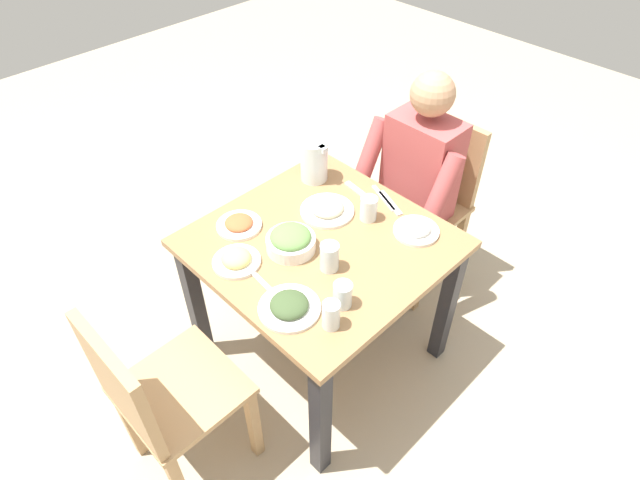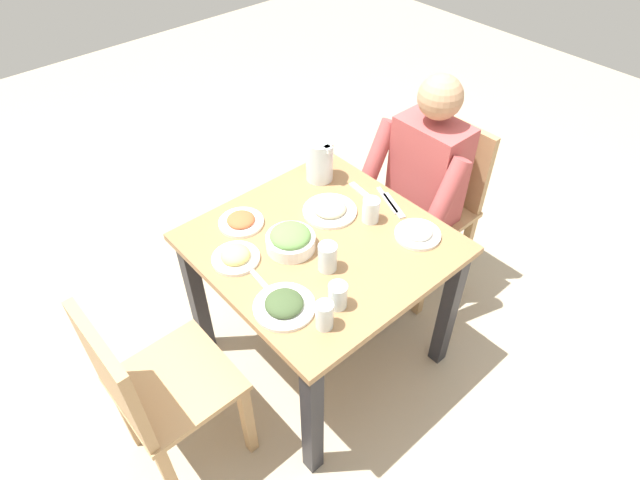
% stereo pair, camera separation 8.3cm
% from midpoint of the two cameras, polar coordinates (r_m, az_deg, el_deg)
% --- Properties ---
extents(ground_plane, '(8.00, 8.00, 0.00)m').
position_cam_midpoint_polar(ground_plane, '(2.64, -0.81, -11.74)').
color(ground_plane, tan).
extents(dining_table, '(0.89, 0.89, 0.73)m').
position_cam_midpoint_polar(dining_table, '(2.17, -0.96, -2.47)').
color(dining_table, '#997047').
rests_on(dining_table, ground_plane).
extents(chair_near, '(0.40, 0.40, 0.90)m').
position_cam_midpoint_polar(chair_near, '(2.71, 10.74, 4.81)').
color(chair_near, tan).
rests_on(chair_near, ground_plane).
extents(chair_far, '(0.40, 0.40, 0.90)m').
position_cam_midpoint_polar(chair_far, '(2.00, -18.06, -15.69)').
color(chair_far, tan).
rests_on(chair_far, ground_plane).
extents(diner_near, '(0.48, 0.53, 1.19)m').
position_cam_midpoint_polar(diner_near, '(2.49, 8.31, 5.47)').
color(diner_near, '#B24C4C').
rests_on(diner_near, ground_plane).
extents(water_pitcher, '(0.16, 0.12, 0.19)m').
position_cam_midpoint_polar(water_pitcher, '(2.35, -1.67, 8.50)').
color(water_pitcher, silver).
rests_on(water_pitcher, dining_table).
extents(salad_bowl, '(0.19, 0.19, 0.09)m').
position_cam_midpoint_polar(salad_bowl, '(2.03, -4.31, -0.08)').
color(salad_bowl, white).
rests_on(salad_bowl, dining_table).
extents(plate_yoghurt, '(0.18, 0.18, 0.05)m').
position_cam_midpoint_polar(plate_yoghurt, '(2.14, 9.17, 1.17)').
color(plate_yoghurt, white).
rests_on(plate_yoghurt, dining_table).
extents(plate_dolmas, '(0.22, 0.22, 0.05)m').
position_cam_midpoint_polar(plate_dolmas, '(1.84, -4.59, -7.07)').
color(plate_dolmas, white).
rests_on(plate_dolmas, dining_table).
extents(plate_beans, '(0.22, 0.22, 0.05)m').
position_cam_midpoint_polar(plate_beans, '(2.21, -0.31, 3.33)').
color(plate_beans, white).
rests_on(plate_beans, dining_table).
extents(plate_rice_curry, '(0.18, 0.18, 0.04)m').
position_cam_midpoint_polar(plate_rice_curry, '(2.17, -9.73, 1.68)').
color(plate_rice_curry, white).
rests_on(plate_rice_curry, dining_table).
extents(plate_fries, '(0.18, 0.18, 0.06)m').
position_cam_midpoint_polar(plate_fries, '(2.02, -10.09, -2.07)').
color(plate_fries, white).
rests_on(plate_fries, dining_table).
extents(water_glass_far_left, '(0.07, 0.07, 0.10)m').
position_cam_midpoint_polar(water_glass_far_left, '(1.83, 1.12, -5.90)').
color(water_glass_far_left, silver).
rests_on(water_glass_far_left, dining_table).
extents(water_glass_center, '(0.07, 0.07, 0.10)m').
position_cam_midpoint_polar(water_glass_center, '(2.16, 4.12, 3.36)').
color(water_glass_center, silver).
rests_on(water_glass_center, dining_table).
extents(water_glass_near_right, '(0.06, 0.06, 0.11)m').
position_cam_midpoint_polar(water_glass_near_right, '(1.76, -0.16, -8.04)').
color(water_glass_near_right, silver).
rests_on(water_glass_near_right, dining_table).
extents(water_glass_near_left, '(0.07, 0.07, 0.11)m').
position_cam_midpoint_polar(water_glass_near_left, '(1.94, -0.21, -1.84)').
color(water_glass_near_left, silver).
rests_on(water_glass_near_left, dining_table).
extents(fork_near, '(0.17, 0.05, 0.01)m').
position_cam_midpoint_polar(fork_near, '(2.32, 3.18, 5.15)').
color(fork_near, silver).
rests_on(fork_near, dining_table).
extents(knife_near, '(0.19, 0.03, 0.01)m').
position_cam_midpoint_polar(knife_near, '(1.93, -7.04, -4.89)').
color(knife_near, silver).
rests_on(knife_near, dining_table).
extents(fork_far, '(0.17, 0.09, 0.01)m').
position_cam_midpoint_polar(fork_far, '(2.27, 6.47, 3.94)').
color(fork_far, silver).
rests_on(fork_far, dining_table).
extents(knife_far, '(0.18, 0.08, 0.01)m').
position_cam_midpoint_polar(knife_far, '(2.30, 5.71, 4.49)').
color(knife_far, silver).
rests_on(knife_far, dining_table).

